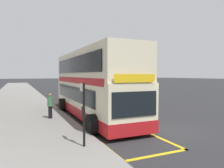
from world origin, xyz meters
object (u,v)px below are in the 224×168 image
object	(u,v)px
parked_car_white_behind	(85,88)
pedestrian_waiting_near_sign	(50,105)
parked_car_teal_across	(74,85)
bus_stop_sign	(83,107)
double_decker_bus	(92,87)

from	to	relation	value
parked_car_white_behind	pedestrian_waiting_near_sign	bearing A→B (deg)	-116.31
parked_car_teal_across	parked_car_white_behind	world-z (taller)	same
bus_stop_sign	parked_car_teal_across	size ratio (longest dim) A/B	0.59
bus_stop_sign	parked_car_white_behind	size ratio (longest dim) A/B	0.59
parked_car_teal_across	parked_car_white_behind	bearing A→B (deg)	87.10
parked_car_white_behind	bus_stop_sign	bearing A→B (deg)	-110.02
parked_car_teal_across	parked_car_white_behind	size ratio (longest dim) A/B	1.00
bus_stop_sign	pedestrian_waiting_near_sign	xyz separation A→B (m)	(-0.43, 5.82, -0.65)
bus_stop_sign	pedestrian_waiting_near_sign	world-z (taller)	bus_stop_sign
pedestrian_waiting_near_sign	parked_car_white_behind	bearing A→B (deg)	66.54
parked_car_teal_across	bus_stop_sign	bearing A→B (deg)	77.14
bus_stop_sign	parked_car_white_behind	world-z (taller)	bus_stop_sign
parked_car_white_behind	double_decker_bus	bearing A→B (deg)	-108.44
parked_car_white_behind	pedestrian_waiting_near_sign	size ratio (longest dim) A/B	2.68
double_decker_bus	bus_stop_sign	distance (m)	6.26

